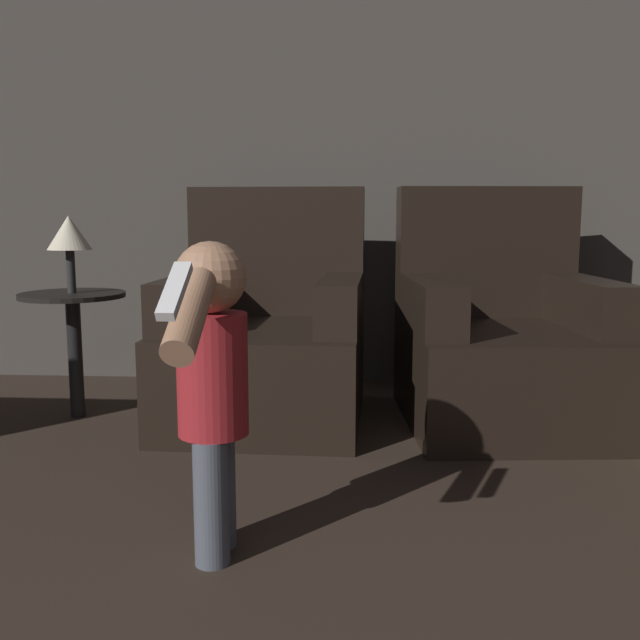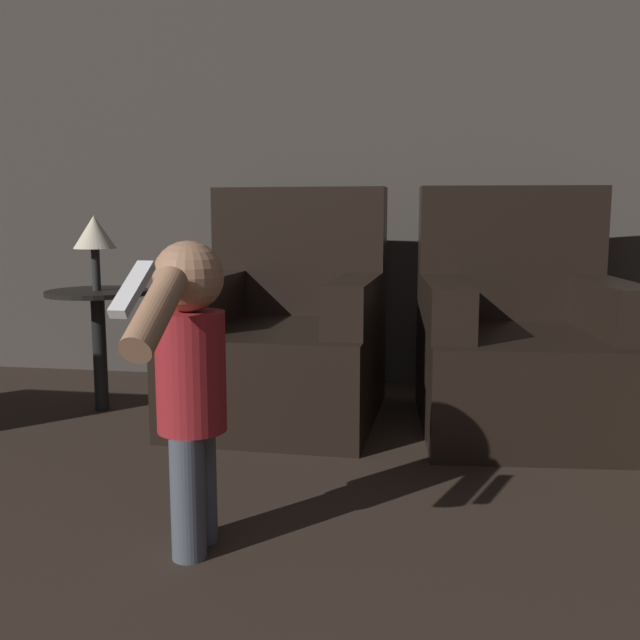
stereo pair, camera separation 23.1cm
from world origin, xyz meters
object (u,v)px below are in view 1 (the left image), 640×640
(armchair_right, at_px, (501,343))
(person_toddler, at_px, (212,375))
(lamp, at_px, (69,235))
(armchair_left, at_px, (268,341))

(armchair_right, distance_m, person_toddler, 1.59)
(armchair_right, height_order, lamp, armchair_right)
(person_toddler, relative_size, lamp, 2.47)
(armchair_left, height_order, armchair_right, same)
(person_toddler, distance_m, lamp, 1.51)
(armchair_left, bearing_deg, lamp, -173.84)
(lamp, bearing_deg, armchair_right, 2.11)
(armchair_left, distance_m, armchair_right, 0.98)
(lamp, bearing_deg, person_toddler, -54.88)
(armchair_left, xyz_separation_m, person_toddler, (0.04, -1.28, 0.14))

